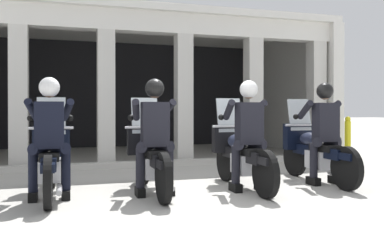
{
  "coord_description": "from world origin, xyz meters",
  "views": [
    {
      "loc": [
        -1.84,
        -5.47,
        1.17
      ],
      "look_at": [
        0.0,
        0.53,
        1.12
      ],
      "focal_mm": 38.86,
      "sensor_mm": 36.0,
      "label": 1
    }
  ],
  "objects": [
    {
      "name": "motorcycle_center_left",
      "position": [
        -0.68,
        0.34,
        0.5
      ],
      "size": [
        0.62,
        2.04,
        1.35
      ],
      "rotation": [
        0.0,
        0.0,
        -0.01
      ],
      "color": "black",
      "rests_on": "ground"
    },
    {
      "name": "police_officer_center_right",
      "position": [
        0.68,
        -0.02,
        0.94
      ],
      "size": [
        0.63,
        0.61,
        1.58
      ],
      "rotation": [
        0.0,
        0.0,
        0.03
      ],
      "color": "black",
      "rests_on": "ground"
    },
    {
      "name": "motorcycle_far_right",
      "position": [
        2.03,
        0.39,
        0.5
      ],
      "size": [
        0.62,
        2.04,
        1.35
      ],
      "rotation": [
        0.0,
        0.0,
        0.13
      ],
      "color": "black",
      "rests_on": "ground"
    },
    {
      "name": "ground_plane",
      "position": [
        0.0,
        3.0,
        0.0
      ],
      "size": [
        80.0,
        80.0,
        0.0
      ],
      "primitive_type": "plane",
      "color": "#A8A59E"
    },
    {
      "name": "police_officer_far_left",
      "position": [
        -2.03,
        0.18,
        0.94
      ],
      "size": [
        0.63,
        0.61,
        1.58
      ],
      "rotation": [
        0.0,
        0.0,
        -0.0
      ],
      "color": "black",
      "rests_on": "ground"
    },
    {
      "name": "kerb_strip",
      "position": [
        -0.18,
        2.84,
        0.06
      ],
      "size": [
        9.03,
        0.24,
        0.12
      ],
      "primitive_type": "cube",
      "color": "#B7B5AD",
      "rests_on": "ground"
    },
    {
      "name": "motorcycle_far_left",
      "position": [
        -2.03,
        0.47,
        0.5
      ],
      "size": [
        0.62,
        2.04,
        1.35
      ],
      "rotation": [
        0.0,
        0.0,
        -0.0
      ],
      "color": "black",
      "rests_on": "ground"
    },
    {
      "name": "police_officer_far_right",
      "position": [
        2.03,
        0.11,
        0.94
      ],
      "size": [
        0.63,
        0.61,
        1.58
      ],
      "rotation": [
        0.0,
        0.0,
        0.13
      ],
      "color": "black",
      "rests_on": "ground"
    },
    {
      "name": "motorcycle_center_right",
      "position": [
        0.68,
        0.27,
        0.5
      ],
      "size": [
        0.62,
        2.04,
        1.35
      ],
      "rotation": [
        0.0,
        0.0,
        0.03
      ],
      "color": "black",
      "rests_on": "ground"
    },
    {
      "name": "bollard_kerbside",
      "position": [
        4.37,
        2.58,
        0.5
      ],
      "size": [
        0.14,
        0.14,
        1.01
      ],
      "color": "yellow",
      "rests_on": "ground"
    },
    {
      "name": "police_officer_center_left",
      "position": [
        -0.68,
        0.06,
        0.94
      ],
      "size": [
        0.63,
        0.61,
        1.58
      ],
      "rotation": [
        0.0,
        0.0,
        -0.01
      ],
      "color": "black",
      "rests_on": "ground"
    },
    {
      "name": "station_building",
      "position": [
        -0.18,
        5.8,
        2.14
      ],
      "size": [
        9.53,
        4.97,
        3.41
      ],
      "color": "black",
      "rests_on": "ground"
    }
  ]
}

